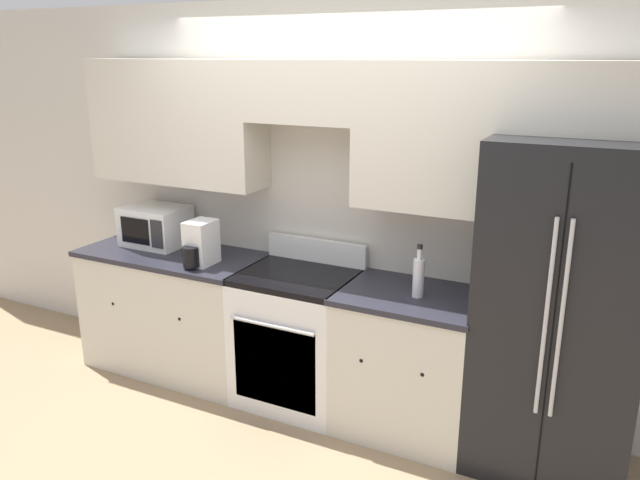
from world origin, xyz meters
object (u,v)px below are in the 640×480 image
Objects in this scene: microwave at (156,226)px; refrigerator at (561,309)px; oven_range at (297,337)px; bottle at (419,276)px.

refrigerator is at bearing -0.46° from microwave.
refrigerator is 4.11× the size of microwave.
bottle is at bearing -1.87° from oven_range.
bottle is (2.06, -0.13, -0.02)m from microwave.
refrigerator is 5.87× the size of bottle.
oven_range is 3.35× the size of bottle.
bottle reaches higher than microwave.
refrigerator reaches higher than oven_range.
oven_range is 1.67m from refrigerator.
oven_range is at bearing -4.63° from microwave.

